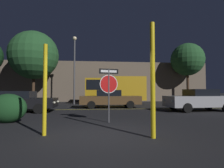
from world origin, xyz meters
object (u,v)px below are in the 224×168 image
object	(u,v)px
yellow_pole_left	(45,89)
street_lamp	(74,62)
stop_sign	(109,84)
hedge_bush_1	(8,108)
tree_0	(187,60)
passing_car_4	(199,100)
passing_car_3	(110,99)
passing_car_2	(21,101)
delivery_truck	(114,89)
tree_1	(34,55)
yellow_pole_right	(153,80)

from	to	relation	value
yellow_pole_left	street_lamp	world-z (taller)	street_lamp
stop_sign	yellow_pole_left	bearing A→B (deg)	-146.35
hedge_bush_1	tree_0	distance (m)	21.11
stop_sign	passing_car_4	world-z (taller)	stop_sign
yellow_pole_left	tree_0	bearing A→B (deg)	49.68
yellow_pole_left	passing_car_3	size ratio (longest dim) A/B	0.56
passing_car_2	tree_0	distance (m)	19.71
delivery_truck	tree_1	xyz separation A→B (m)	(-8.84, 1.74, 3.76)
hedge_bush_1	passing_car_3	bearing A→B (deg)	52.93
passing_car_3	tree_0	bearing A→B (deg)	123.77
stop_sign	passing_car_3	xyz separation A→B (m)	(0.66, 6.88, -0.90)
stop_sign	tree_1	xyz separation A→B (m)	(-7.39, 12.76, 3.76)
tree_1	tree_0	bearing A→B (deg)	3.18
passing_car_2	tree_0	xyz separation A→B (m)	(16.58, 9.55, 4.75)
stop_sign	passing_car_2	world-z (taller)	stop_sign
passing_car_2	tree_1	bearing A→B (deg)	-167.10
passing_car_3	tree_0	distance (m)	13.54
stop_sign	yellow_pole_right	size ratio (longest dim) A/B	0.69
delivery_truck	passing_car_4	bearing A→B (deg)	-142.06
stop_sign	yellow_pole_left	size ratio (longest dim) A/B	0.83
hedge_bush_1	street_lamp	xyz separation A→B (m)	(1.57, 10.42, 3.76)
yellow_pole_right	stop_sign	bearing A→B (deg)	111.94
tree_1	street_lamp	bearing A→B (deg)	-22.67
yellow_pole_right	delivery_truck	xyz separation A→B (m)	(0.40, 13.63, -0.03)
street_lamp	tree_0	world-z (taller)	tree_0
tree_0	yellow_pole_right	bearing A→B (deg)	-122.00
passing_car_3	delivery_truck	distance (m)	4.31
delivery_truck	yellow_pole_left	bearing A→B (deg)	167.88
yellow_pole_left	passing_car_2	distance (m)	7.04
stop_sign	street_lamp	size ratio (longest dim) A/B	0.33
yellow_pole_left	tree_1	bearing A→B (deg)	109.71
hedge_bush_1	passing_car_3	size ratio (longest dim) A/B	0.31
yellow_pole_left	passing_car_3	world-z (taller)	yellow_pole_left
passing_car_3	tree_1	world-z (taller)	tree_1
stop_sign	passing_car_3	distance (m)	6.97
yellow_pole_right	tree_0	bearing A→B (deg)	58.00
stop_sign	yellow_pole_right	bearing A→B (deg)	-77.89
street_lamp	tree_1	size ratio (longest dim) A/B	0.87
yellow_pole_left	street_lamp	distance (m)	13.15
stop_sign	passing_car_2	bearing A→B (deg)	131.27
hedge_bush_1	tree_1	distance (m)	13.64
stop_sign	street_lamp	xyz separation A→B (m)	(-2.69, 10.80, 2.74)
stop_sign	street_lamp	bearing A→B (deg)	94.15
delivery_truck	tree_1	size ratio (longest dim) A/B	0.78
hedge_bush_1	passing_car_4	world-z (taller)	passing_car_4
passing_car_3	delivery_truck	size ratio (longest dim) A/B	0.79
passing_car_2	yellow_pole_right	bearing A→B (deg)	41.58
passing_car_4	delivery_truck	bearing A→B (deg)	31.17
stop_sign	tree_0	world-z (taller)	tree_0
hedge_bush_1	yellow_pole_left	bearing A→B (deg)	-47.76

